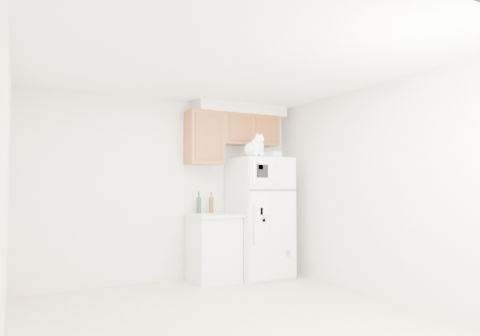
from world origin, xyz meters
TOP-DOWN VIEW (x-y plane):
  - ground_plane at (0.00, 0.00)m, footprint 3.80×4.00m
  - room_shell at (0.12, 0.24)m, footprint 3.84×4.04m
  - refrigerator at (1.27, 1.61)m, footprint 0.76×0.78m
  - base_counter at (0.58, 1.68)m, footprint 0.64×0.64m
  - cat at (1.05, 1.35)m, footprint 0.31×0.45m
  - storage_box_back at (1.50, 1.73)m, footprint 0.21×0.17m
  - storage_box_front at (1.46, 1.47)m, footprint 0.17×0.14m
  - bottle_green at (0.43, 1.86)m, footprint 0.07×0.07m
  - bottle_amber at (0.62, 1.85)m, footprint 0.07×0.07m

SIDE VIEW (x-z plane):
  - ground_plane at x=0.00m, z-range -0.01..0.00m
  - base_counter at x=0.58m, z-range 0.00..0.92m
  - refrigerator at x=1.27m, z-range 0.00..1.70m
  - bottle_amber at x=0.62m, z-range 0.92..1.22m
  - bottle_green at x=0.43m, z-range 0.92..1.23m
  - room_shell at x=0.12m, z-range 0.41..2.93m
  - storage_box_front at x=1.46m, z-range 1.70..1.79m
  - storage_box_back at x=1.50m, z-range 1.70..1.80m
  - cat at x=1.05m, z-range 1.66..1.98m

